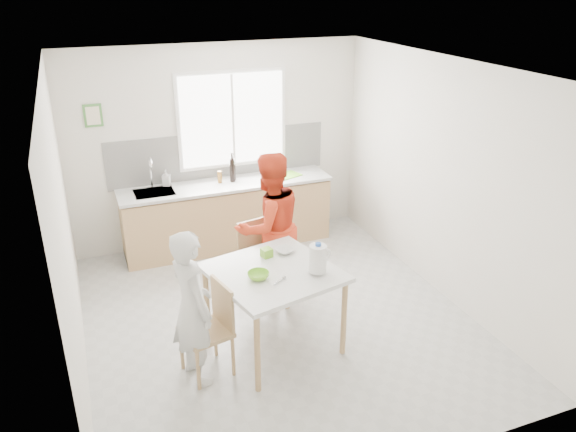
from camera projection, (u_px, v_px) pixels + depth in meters
name	position (u px, v px, depth m)	size (l,w,h in m)	color
ground	(277.00, 318.00, 6.18)	(4.50, 4.50, 0.00)	#B7B7B2
room_shell	(276.00, 177.00, 5.52)	(4.50, 4.50, 4.50)	silver
window	(233.00, 119.00, 7.47)	(1.50, 0.06, 1.30)	white
backsplash	(219.00, 155.00, 7.61)	(3.00, 0.02, 0.65)	white
picture_frame	(93.00, 116.00, 6.82)	(0.22, 0.03, 0.28)	#45833B
kitchen_counter	(227.00, 217.00, 7.68)	(2.84, 0.64, 1.37)	tan
dining_table	(274.00, 279.00, 5.43)	(1.34, 1.34, 0.86)	white
chair_left	(212.00, 325.00, 5.19)	(0.50, 0.50, 0.90)	tan
chair_far	(260.00, 258.00, 6.33)	(0.53, 0.53, 0.97)	tan
person_white	(192.00, 308.00, 4.99)	(0.55, 0.36, 1.51)	silver
person_red	(269.00, 227.00, 6.32)	(0.84, 0.66, 1.73)	red
bowl_green	(258.00, 275.00, 5.24)	(0.21, 0.21, 0.06)	#81CE2F
bowl_white	(285.00, 251.00, 5.73)	(0.19, 0.19, 0.05)	silver
milk_jug	(318.00, 258.00, 5.29)	(0.23, 0.17, 0.30)	white
green_box	(267.00, 253.00, 5.64)	(0.10, 0.10, 0.09)	#73B92A
spoon	(279.00, 281.00, 5.18)	(0.01, 0.01, 0.16)	#A5A5AA
cutting_board	(287.00, 175.00, 7.74)	(0.35, 0.25, 0.01)	#7BD430
wine_bottle_a	(232.00, 170.00, 7.47)	(0.07, 0.07, 0.32)	black
wine_bottle_b	(233.00, 169.00, 7.53)	(0.07, 0.07, 0.30)	black
jar_amber	(220.00, 177.00, 7.46)	(0.06, 0.06, 0.16)	#8D5D1E
soap_bottle	(166.00, 178.00, 7.35)	(0.10, 0.10, 0.21)	#999999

